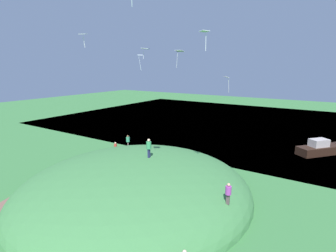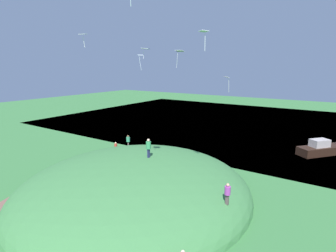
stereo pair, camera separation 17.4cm
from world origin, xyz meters
name	(u,v)px [view 1 (the left image)]	position (x,y,z in m)	size (l,w,h in m)	color
ground_plane	(166,160)	(0.00, 0.00, 0.00)	(160.00, 160.00, 0.00)	#38743B
lake_water	(239,123)	(-29.28, 0.00, -0.20)	(54.34, 80.00, 0.40)	#416475
grass_hill	(135,192)	(9.20, 2.55, 0.00)	(23.08, 21.78, 6.86)	#3D7941
boat_on_lake	(324,148)	(-14.33, 17.01, 0.74)	(7.84, 6.99, 3.40)	black
person_with_child	(149,146)	(8.11, 3.44, 4.55)	(0.50, 0.50, 1.84)	navy
person_watching_kites	(115,147)	(1.83, -7.16, 1.09)	(0.50, 0.50, 1.74)	black
person_near_shore	(128,140)	(2.05, -4.64, 2.48)	(0.65, 0.65, 1.66)	brown
person_on_hilltop	(228,191)	(9.57, 11.89, 2.81)	(0.47, 0.47, 1.70)	#534244
kite_0	(204,32)	(9.48, 9.54, 14.18)	(0.92, 0.94, 1.39)	white
kite_1	(83,35)	(10.83, -1.51, 14.57)	(0.64, 0.78, 1.18)	silver
kite_2	(140,57)	(0.72, -3.35, 13.11)	(0.83, 0.76, 1.90)	white
kite_5	(179,52)	(-0.03, 1.86, 13.54)	(0.70, 0.98, 1.99)	white
kite_7	(145,49)	(2.85, -0.89, 13.82)	(1.43, 1.28, 1.14)	white
kite_8	(227,78)	(-2.17, 6.91, 10.57)	(0.89, 0.86, 1.83)	white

